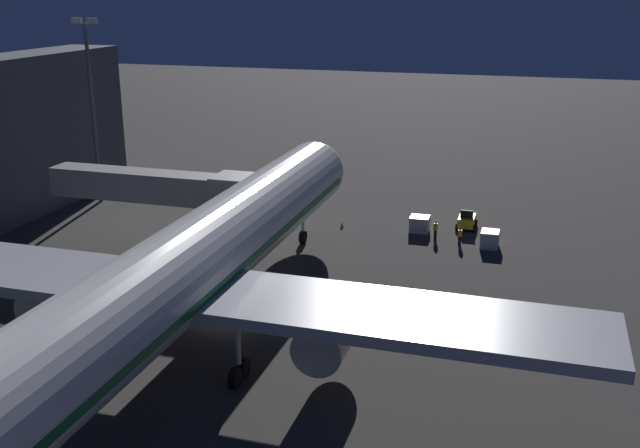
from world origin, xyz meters
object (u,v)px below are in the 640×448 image
at_px(airliner_at_gate, 170,283).
at_px(baggage_container_mid_row, 420,224).
at_px(baggage_tug_lead, 467,221).
at_px(baggage_container_near_belt, 490,239).
at_px(apron_floodlight_mast, 92,99).
at_px(jet_bridge, 167,188).
at_px(traffic_cone_nose_port, 342,225).
at_px(ground_crew_marshaller_fwd, 460,235).
at_px(ground_crew_near_nose_gear, 436,229).
at_px(traffic_cone_nose_starboard, 299,221).

bearing_deg(airliner_at_gate, baggage_container_mid_row, -107.08).
xyz_separation_m(baggage_tug_lead, baggage_container_near_belt, (-2.58, 4.87, -0.02)).
bearing_deg(apron_floodlight_mast, baggage_container_mid_row, 179.39).
xyz_separation_m(jet_bridge, traffic_cone_nose_port, (-12.52, -11.31, -5.64)).
bearing_deg(ground_crew_marshaller_fwd, ground_crew_near_nose_gear, -20.60).
bearing_deg(baggage_tug_lead, ground_crew_near_nose_gear, 59.32).
distance_m(jet_bridge, traffic_cone_nose_port, 17.79).
relative_size(jet_bridge, ground_crew_near_nose_gear, 10.26).
bearing_deg(baggage_tug_lead, jet_bridge, 31.04).
bearing_deg(airliner_at_gate, apron_floodlight_mast, -51.16).
distance_m(ground_crew_marshaller_fwd, traffic_cone_nose_port, 11.70).
distance_m(airliner_at_gate, ground_crew_marshaller_fwd, 32.09).
bearing_deg(baggage_container_near_belt, airliner_at_gate, 60.23).
height_order(airliner_at_gate, apron_floodlight_mast, apron_floodlight_mast).
xyz_separation_m(apron_floodlight_mast, baggage_tug_lead, (-39.33, -1.89, -10.39)).
distance_m(apron_floodlight_mast, traffic_cone_nose_port, 29.79).
relative_size(apron_floodlight_mast, ground_crew_near_nose_gear, 10.58).
xyz_separation_m(traffic_cone_nose_port, traffic_cone_nose_starboard, (4.40, 0.00, 0.00)).
distance_m(ground_crew_near_nose_gear, traffic_cone_nose_port, 9.27).
xyz_separation_m(baggage_tug_lead, traffic_cone_nose_port, (11.63, 3.22, -0.51)).
bearing_deg(airliner_at_gate, baggage_container_near_belt, -119.77).
xyz_separation_m(baggage_container_near_belt, ground_crew_near_nose_gear, (5.01, -0.79, 0.25)).
distance_m(baggage_container_near_belt, ground_crew_marshaller_fwd, 2.67).
bearing_deg(baggage_container_near_belt, traffic_cone_nose_starboard, -5.07).
height_order(ground_crew_marshaller_fwd, traffic_cone_nose_port, ground_crew_marshaller_fwd).
xyz_separation_m(baggage_container_mid_row, ground_crew_marshaller_fwd, (-4.13, 2.70, 0.17)).
xyz_separation_m(ground_crew_near_nose_gear, traffic_cone_nose_port, (9.20, -0.87, -0.74)).
bearing_deg(baggage_tug_lead, apron_floodlight_mast, 2.75).
height_order(baggage_container_mid_row, ground_crew_near_nose_gear, ground_crew_near_nose_gear).
relative_size(jet_bridge, traffic_cone_nose_starboard, 34.23).
distance_m(baggage_tug_lead, traffic_cone_nose_starboard, 16.36).
height_order(airliner_at_gate, baggage_tug_lead, airliner_at_gate).
bearing_deg(baggage_container_mid_row, ground_crew_near_nose_gear, 134.42).
bearing_deg(jet_bridge, airliner_at_gate, 118.47).
bearing_deg(baggage_container_near_belt, ground_crew_marshaller_fwd, 2.05).
bearing_deg(baggage_container_mid_row, ground_crew_marshaller_fwd, 146.78).
height_order(baggage_container_mid_row, traffic_cone_nose_starboard, baggage_container_mid_row).
relative_size(ground_crew_marshaller_fwd, traffic_cone_nose_port, 3.07).
bearing_deg(ground_crew_marshaller_fwd, apron_floodlight_mast, -4.49).
bearing_deg(ground_crew_near_nose_gear, traffic_cone_nose_port, -5.38).
bearing_deg(traffic_cone_nose_port, ground_crew_near_nose_gear, 174.62).
bearing_deg(traffic_cone_nose_port, apron_floodlight_mast, -2.75).
bearing_deg(ground_crew_near_nose_gear, baggage_container_near_belt, 171.08).
relative_size(traffic_cone_nose_port, traffic_cone_nose_starboard, 1.00).
bearing_deg(jet_bridge, baggage_container_near_belt, -160.13).
height_order(baggage_tug_lead, traffic_cone_nose_starboard, baggage_tug_lead).
relative_size(baggage_container_near_belt, traffic_cone_nose_starboard, 3.44).
height_order(baggage_tug_lead, baggage_container_near_belt, baggage_tug_lead).
xyz_separation_m(airliner_at_gate, baggage_container_near_belt, (-16.41, -28.68, -5.03)).
bearing_deg(ground_crew_near_nose_gear, ground_crew_marshaller_fwd, 159.40).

